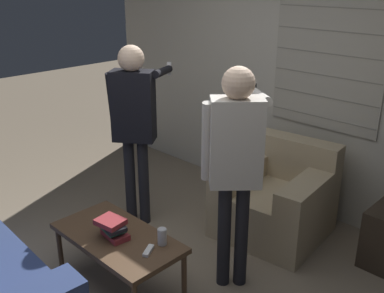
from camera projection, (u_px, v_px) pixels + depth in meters
name	position (u px, v px, depth m)	size (l,w,h in m)	color
ground_plane	(138.00, 286.00, 3.48)	(16.00, 16.00, 0.00)	#7F705B
wall_back	(296.00, 81.00, 4.36)	(5.20, 0.08, 2.55)	#BCB7A8
armchair_beige	(276.00, 198.00, 4.11)	(0.99, 0.96, 0.84)	tan
coffee_table	(118.00, 241.00, 3.32)	(1.02, 0.53, 0.45)	brown
person_left_standing	(134.00, 114.00, 4.01)	(0.48, 0.82, 1.70)	black
person_right_standing	(236.00, 154.00, 3.14)	(0.52, 0.79, 1.70)	black
book_stack	(113.00, 227.00, 3.26)	(0.26, 0.20, 0.15)	maroon
soda_can	(162.00, 236.00, 3.18)	(0.07, 0.07, 0.13)	silver
spare_remote	(148.00, 251.00, 3.10)	(0.10, 0.13, 0.02)	white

